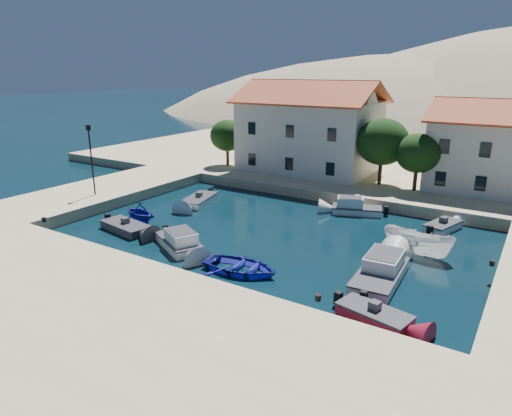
# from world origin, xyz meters

# --- Properties ---
(ground) EXTENTS (400.00, 400.00, 0.00)m
(ground) POSITION_xyz_m (0.00, 0.00, 0.00)
(ground) COLOR black
(ground) RESTS_ON ground
(quay_south) EXTENTS (52.00, 12.00, 1.00)m
(quay_south) POSITION_xyz_m (0.00, -6.00, 0.50)
(quay_south) COLOR tan
(quay_south) RESTS_ON ground
(quay_west) EXTENTS (8.00, 20.00, 1.00)m
(quay_west) POSITION_xyz_m (-19.00, 10.00, 0.50)
(quay_west) COLOR tan
(quay_west) RESTS_ON ground
(quay_north) EXTENTS (80.00, 36.00, 1.00)m
(quay_north) POSITION_xyz_m (2.00, 38.00, 0.50)
(quay_north) COLOR tan
(quay_north) RESTS_ON ground
(building_left) EXTENTS (14.70, 9.45, 9.70)m
(building_left) POSITION_xyz_m (-6.00, 28.00, 5.94)
(building_left) COLOR beige
(building_left) RESTS_ON quay_north
(building_mid) EXTENTS (10.50, 8.40, 8.30)m
(building_mid) POSITION_xyz_m (12.00, 29.00, 5.22)
(building_mid) COLOR beige
(building_mid) RESTS_ON quay_north
(trees) EXTENTS (37.30, 5.30, 6.45)m
(trees) POSITION_xyz_m (4.51, 25.46, 4.84)
(trees) COLOR #382314
(trees) RESTS_ON quay_north
(lamppost) EXTENTS (0.35, 0.25, 6.22)m
(lamppost) POSITION_xyz_m (-17.50, 8.00, 4.75)
(lamppost) COLOR black
(lamppost) RESTS_ON quay_west
(bollards) EXTENTS (29.36, 9.56, 0.30)m
(bollards) POSITION_xyz_m (2.80, 3.87, 1.15)
(bollards) COLOR black
(bollards) RESTS_ON ground
(motorboat_grey_sw) EXTENTS (4.51, 2.52, 1.25)m
(motorboat_grey_sw) POSITION_xyz_m (-9.87, 4.63, 0.29)
(motorboat_grey_sw) COLOR #38373D
(motorboat_grey_sw) RESTS_ON ground
(cabin_cruiser_south) EXTENTS (4.98, 3.88, 1.60)m
(cabin_cruiser_south) POSITION_xyz_m (-4.23, 4.26, 0.48)
(cabin_cruiser_south) COLOR silver
(cabin_cruiser_south) RESTS_ON ground
(rowboat_south) EXTENTS (5.09, 3.86, 0.99)m
(rowboat_south) POSITION_xyz_m (1.70, 3.26, 0.00)
(rowboat_south) COLOR navy
(rowboat_south) RESTS_ON ground
(motorboat_red_se) EXTENTS (3.86, 2.32, 1.25)m
(motorboat_red_se) POSITION_xyz_m (10.43, 2.12, 0.30)
(motorboat_red_se) COLOR maroon
(motorboat_red_se) RESTS_ON ground
(cabin_cruiser_east) EXTENTS (2.63, 5.79, 1.60)m
(cabin_cruiser_east) POSITION_xyz_m (9.24, 6.68, 0.48)
(cabin_cruiser_east) COLOR silver
(cabin_cruiser_east) RESTS_ON ground
(boat_east) EXTENTS (5.09, 2.62, 1.87)m
(boat_east) POSITION_xyz_m (10.08, 11.92, 0.00)
(boat_east) COLOR silver
(boat_east) RESTS_ON ground
(motorboat_white_ne) EXTENTS (2.49, 3.71, 1.25)m
(motorboat_white_ne) POSITION_xyz_m (10.55, 17.85, 0.30)
(motorboat_white_ne) COLOR silver
(motorboat_white_ne) RESTS_ON ground
(rowboat_west) EXTENTS (3.92, 3.56, 1.80)m
(rowboat_west) POSITION_xyz_m (-10.79, 6.94, 0.00)
(rowboat_west) COLOR navy
(rowboat_west) RESTS_ON ground
(motorboat_white_west) EXTENTS (3.06, 4.86, 1.25)m
(motorboat_white_west) POSITION_xyz_m (-9.91, 13.48, 0.29)
(motorboat_white_west) COLOR silver
(motorboat_white_west) RESTS_ON ground
(cabin_cruiser_north) EXTENTS (4.49, 3.05, 1.60)m
(cabin_cruiser_north) POSITION_xyz_m (3.47, 18.27, 0.48)
(cabin_cruiser_north) COLOR silver
(cabin_cruiser_north) RESTS_ON ground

